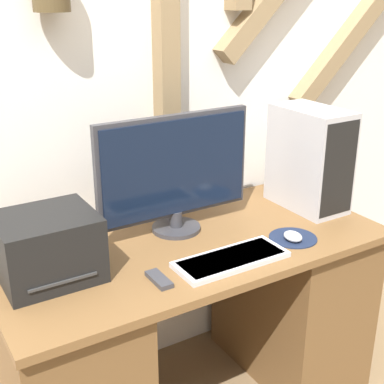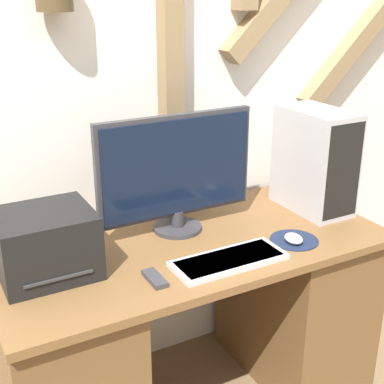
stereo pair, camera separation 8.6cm
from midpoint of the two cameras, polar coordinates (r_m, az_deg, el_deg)
The scene contains 9 objects.
wall_back at distance 2.12m, azimuth -3.80°, elevation 14.34°, with size 6.40×0.17×2.87m.
desk at distance 2.14m, azimuth 1.05°, elevation -13.93°, with size 1.43×0.68×0.74m.
monitor at distance 1.96m, azimuth -0.41°, elevation 2.30°, with size 0.62×0.19×0.45m.
keyboard at distance 1.82m, azimuth 5.33°, elevation -7.25°, with size 0.39×0.16×0.02m.
mousepad at distance 2.01m, azimuth 12.04°, elevation -5.05°, with size 0.18×0.18×0.00m.
mouse at distance 1.97m, azimuth 12.02°, elevation -4.89°, with size 0.06×0.08×0.03m.
computer_tower at distance 2.24m, azimuth 14.07°, elevation 3.28°, with size 0.19×0.34×0.42m.
printer at distance 1.76m, azimuth -13.99°, elevation -5.40°, with size 0.30×0.27×0.21m.
remote_control at distance 1.71m, azimuth -2.55°, elevation -9.22°, with size 0.04×0.12×0.02m.
Camera 2 is at (-0.83, -1.20, 1.61)m, focal length 50.00 mm.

